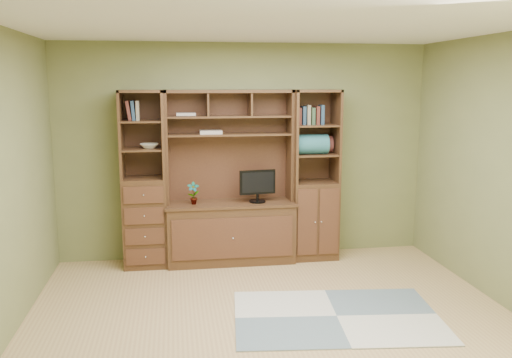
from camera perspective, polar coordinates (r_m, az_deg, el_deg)
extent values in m
cube|color=tan|center=(5.06, 1.92, -14.78)|extent=(4.60, 4.10, 0.04)
cube|color=white|center=(4.62, 2.11, 15.95)|extent=(4.60, 4.10, 0.04)
cube|color=olive|center=(6.62, -1.20, 2.90)|extent=(4.50, 0.04, 2.60)
cube|color=olive|center=(2.78, 9.72, -7.40)|extent=(4.50, 0.04, 2.60)
cube|color=#442A18|center=(6.38, -2.72, 0.12)|extent=(1.54, 0.53, 2.05)
cube|color=#442A18|center=(6.39, -11.71, -0.06)|extent=(0.50, 0.45, 2.05)
cube|color=#442A18|center=(6.60, 6.13, 0.41)|extent=(0.55, 0.45, 2.05)
cube|color=#9CA2A2|center=(5.20, 8.49, -14.11)|extent=(1.99, 1.43, 0.01)
cube|color=black|center=(6.39, 0.16, -0.12)|extent=(0.46, 0.25, 0.53)
imported|color=#9A4E34|center=(6.34, -6.62, -1.50)|extent=(0.14, 0.09, 0.26)
cube|color=#BAAB9E|center=(6.38, -4.79, 4.95)|extent=(0.26, 0.19, 0.04)
imported|color=silver|center=(6.33, -11.16, 3.45)|extent=(0.21, 0.21, 0.05)
cube|color=#2A646E|center=(6.48, 5.77, 3.66)|extent=(0.41, 0.24, 0.24)
cube|color=brown|center=(6.64, 6.42, 3.66)|extent=(0.37, 0.20, 0.20)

